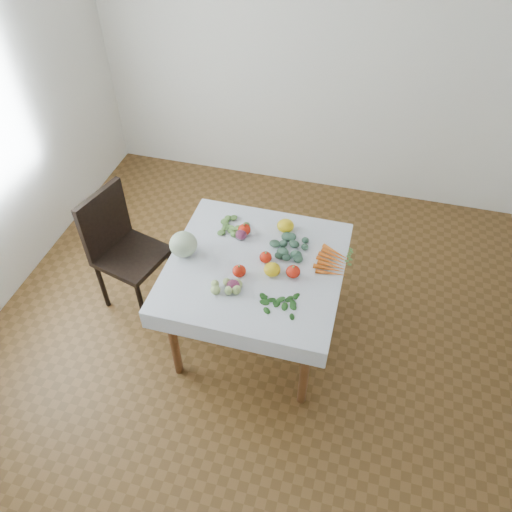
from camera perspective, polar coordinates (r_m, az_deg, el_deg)
The scene contains 19 objects.
ground at distance 3.81m, azimuth -0.07°, elevation -8.95°, with size 4.00×4.00×0.00m, color brown.
back_wall at distance 4.55m, azimuth 7.02°, elevation 22.30°, with size 4.00×0.04×2.70m, color white.
table at distance 3.30m, azimuth -0.08°, elevation -2.23°, with size 1.00×1.00×0.75m.
tablecloth at distance 3.23m, azimuth -0.09°, elevation -1.03°, with size 1.12×1.12×0.01m, color white.
chair at distance 3.79m, azimuth -15.24°, elevation 1.39°, with size 0.54×0.54×0.98m.
cabbage at distance 3.28m, azimuth -8.30°, elevation 1.34°, with size 0.18×0.18×0.16m, color #ACC1A2.
tomato_a at distance 3.42m, azimuth -1.34°, elevation 3.03°, with size 0.09×0.09×0.08m, color red.
tomato_b at distance 3.14m, azimuth 4.26°, elevation -1.79°, with size 0.09×0.09×0.08m, color red.
tomato_c at distance 3.14m, azimuth -1.94°, elevation -1.72°, with size 0.09×0.09×0.08m, color red.
tomato_d at distance 3.23m, azimuth 1.10°, elevation -0.13°, with size 0.08×0.08×0.07m, color red.
heirloom_back at distance 3.45m, azimuth 3.40°, elevation 3.47°, with size 0.12×0.12×0.08m, color yellow.
heirloom_front at distance 3.15m, azimuth 1.86°, elevation -1.55°, with size 0.11×0.11×0.08m, color yellow.
onion_a at distance 3.39m, azimuth -1.72°, elevation 2.45°, with size 0.08×0.08×0.07m, color #4F162F.
onion_b at distance 3.06m, azimuth -2.62°, elevation -3.40°, with size 0.08×0.08×0.07m, color #4F162F.
tomatillo_cluster at distance 3.06m, azimuth -3.28°, elevation -3.56°, with size 0.19×0.12×0.05m.
carrot_bunch at distance 3.26m, azimuth 8.72°, elevation -0.71°, with size 0.20×0.28×0.03m.
kale_bunch at distance 3.33m, azimuth 3.98°, elevation 1.06°, with size 0.31×0.24×0.04m.
basil_bunch at distance 3.01m, azimuth 2.71°, elevation -5.41°, with size 0.23×0.20×0.01m.
dill_bunch at distance 3.48m, azimuth -2.34°, elevation 3.42°, with size 0.25×0.19×0.02m.
Camera 1 is at (0.59, -2.17, 3.07)m, focal length 35.00 mm.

